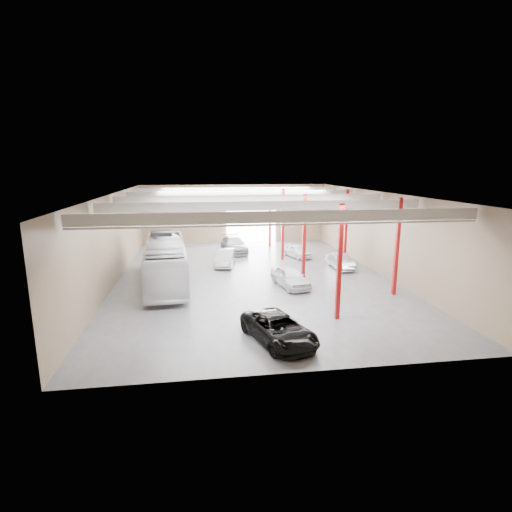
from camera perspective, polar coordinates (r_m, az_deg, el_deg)
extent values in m
cube|color=#4C4C52|center=(33.49, -0.47, -3.07)|extent=(22.00, 32.00, 0.01)
cube|color=#A6A6A1|center=(32.31, -0.49, 8.98)|extent=(22.00, 32.00, 0.12)
cube|color=brown|center=(48.46, -3.08, 6.01)|extent=(22.00, 0.12, 7.00)
cube|color=brown|center=(17.44, 6.77, -6.01)|extent=(22.00, 0.12, 7.00)
cube|color=brown|center=(33.08, -19.72, 2.21)|extent=(0.12, 32.00, 7.00)
cube|color=brown|center=(35.89, 17.22, 3.15)|extent=(0.12, 32.00, 7.00)
cube|color=white|center=(48.66, -0.70, 4.87)|extent=(6.00, 0.20, 5.00)
cube|color=#9F1112|center=(24.07, 11.83, -0.98)|extent=(0.25, 0.25, 7.00)
cube|color=#9F1112|center=(31.54, 6.88, 2.39)|extent=(0.25, 0.25, 7.00)
cube|color=#9F1112|center=(39.21, 3.84, 4.45)|extent=(0.25, 0.25, 7.00)
cube|color=#9F1112|center=(46.02, 2.01, 5.67)|extent=(0.25, 0.25, 7.00)
cube|color=#9F1112|center=(29.95, 19.50, 1.21)|extent=(0.25, 0.25, 7.00)
cube|color=#9F1112|center=(38.93, 12.71, 4.11)|extent=(0.25, 0.25, 7.00)
cube|color=beige|center=(20.57, 4.11, 5.61)|extent=(21.60, 0.15, 0.60)
cube|color=beige|center=(20.63, 4.09, 4.51)|extent=(21.60, 0.10, 0.10)
cube|color=beige|center=(26.43, 1.30, 7.19)|extent=(21.60, 0.15, 0.60)
cube|color=beige|center=(26.47, 1.30, 6.33)|extent=(21.60, 0.10, 0.10)
cube|color=beige|center=(32.34, -0.49, 8.18)|extent=(21.60, 0.15, 0.60)
cube|color=beige|center=(32.37, -0.49, 7.47)|extent=(21.60, 0.10, 0.10)
cube|color=beige|center=(38.28, -1.73, 8.86)|extent=(21.60, 0.15, 0.60)
cube|color=beige|center=(38.31, -1.73, 8.26)|extent=(21.60, 0.10, 0.10)
cube|color=beige|center=(44.23, -2.64, 9.36)|extent=(21.60, 0.15, 0.60)
cube|color=beige|center=(44.26, -2.64, 8.84)|extent=(21.60, 0.10, 0.10)
imported|color=silver|center=(32.15, -12.76, -0.79)|extent=(3.89, 12.89, 3.54)
imported|color=black|center=(21.32, 3.26, -10.36)|extent=(3.93, 5.76, 1.46)
imported|color=silver|center=(30.88, 4.90, -2.98)|extent=(2.70, 4.82, 1.55)
imported|color=silver|center=(37.45, -4.45, -0.22)|extent=(2.41, 4.80, 1.51)
imported|color=slate|center=(43.10, -3.17, 1.58)|extent=(2.86, 5.86, 1.64)
imported|color=#BABABF|center=(37.02, 11.97, -0.74)|extent=(1.50, 4.13, 1.35)
imported|color=white|center=(41.05, 5.81, 0.76)|extent=(2.79, 4.19, 1.33)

